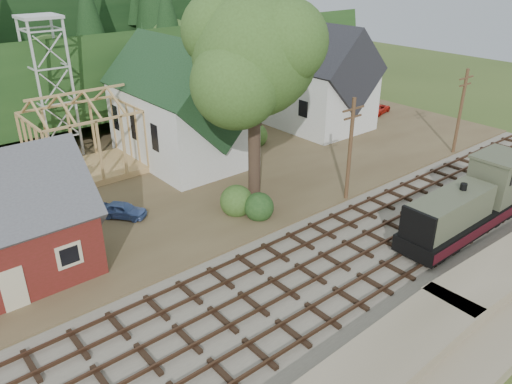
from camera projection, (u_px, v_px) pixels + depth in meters
ground at (334, 264)px, 30.09m from camera, size 140.00×140.00×0.00m
embankment at (465, 340)px, 24.20m from camera, size 64.00×5.00×1.60m
railroad_bed at (334, 263)px, 30.06m from camera, size 64.00×11.00×0.16m
village_flat at (176, 172)px, 42.50m from camera, size 64.00×26.00×0.30m
hillside at (70, 112)px, 59.19m from camera, size 70.00×28.96×12.74m
ridge at (26, 87)px, 70.27m from camera, size 80.00×20.00×12.00m
church at (182, 106)px, 42.64m from camera, size 8.40×15.17×13.00m
farmhouse at (318, 83)px, 51.55m from camera, size 8.40×10.80×10.60m
timber_frame at (84, 140)px, 40.46m from camera, size 8.20×6.20×6.99m
lattice_tower at (43, 45)px, 41.69m from camera, size 3.20×3.20×12.12m
big_tree at (255, 63)px, 33.92m from camera, size 10.90×8.40×14.70m
telegraph_pole_near at (350, 149)px, 35.90m from camera, size 2.20×0.28×8.00m
telegraph_pole_far at (460, 111)px, 44.57m from camera, size 2.20×0.28×8.00m
locomotive at (470, 205)px, 32.69m from camera, size 11.51×2.88×4.62m
car_blue at (123, 210)px, 34.63m from camera, size 3.10×3.41×1.13m
car_red at (378, 108)px, 57.44m from camera, size 4.11×2.59×1.06m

